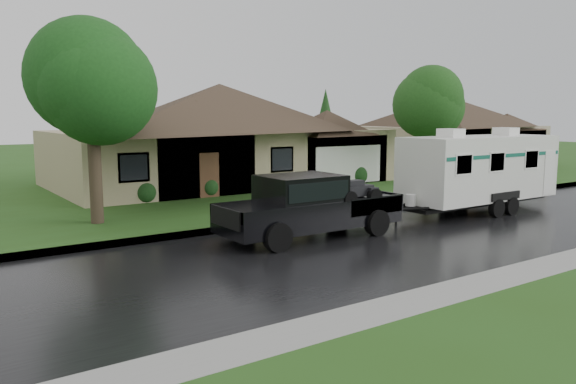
# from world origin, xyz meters

# --- Properties ---
(ground) EXTENTS (140.00, 140.00, 0.00)m
(ground) POSITION_xyz_m (0.00, 0.00, 0.00)
(ground) COLOR #295019
(ground) RESTS_ON ground
(road) EXTENTS (140.00, 8.00, 0.01)m
(road) POSITION_xyz_m (0.00, -2.00, 0.01)
(road) COLOR black
(road) RESTS_ON ground
(curb) EXTENTS (140.00, 0.50, 0.15)m
(curb) POSITION_xyz_m (0.00, 2.25, 0.07)
(curb) COLOR gray
(curb) RESTS_ON ground
(lawn) EXTENTS (140.00, 26.00, 0.15)m
(lawn) POSITION_xyz_m (0.00, 15.00, 0.07)
(lawn) COLOR #295019
(lawn) RESTS_ON ground
(house_main) EXTENTS (19.44, 10.80, 6.90)m
(house_main) POSITION_xyz_m (2.29, 13.84, 3.59)
(house_main) COLOR tan
(house_main) RESTS_ON lawn
(house_neighbor) EXTENTS (15.12, 9.72, 6.45)m
(house_neighbor) POSITION_xyz_m (22.27, 14.34, 3.32)
(house_neighbor) COLOR tan
(house_neighbor) RESTS_ON lawn
(tree_left_green) EXTENTS (4.26, 4.26, 7.05)m
(tree_left_green) POSITION_xyz_m (-7.45, 5.56, 5.04)
(tree_left_green) COLOR #382B1E
(tree_left_green) RESTS_ON lawn
(tree_right_green) EXTENTS (3.90, 3.90, 6.45)m
(tree_right_green) POSITION_xyz_m (11.14, 6.68, 4.62)
(tree_right_green) COLOR #382B1E
(tree_right_green) RESTS_ON lawn
(shrub_row) EXTENTS (13.60, 1.00, 1.00)m
(shrub_row) POSITION_xyz_m (2.00, 9.30, 0.65)
(shrub_row) COLOR #143814
(shrub_row) RESTS_ON lawn
(pickup_truck) EXTENTS (6.27, 2.38, 2.09)m
(pickup_truck) POSITION_xyz_m (-2.30, -0.20, 1.12)
(pickup_truck) COLOR black
(pickup_truck) RESTS_ON ground
(travel_trailer) EXTENTS (7.74, 2.72, 3.47)m
(travel_trailer) POSITION_xyz_m (6.52, -0.20, 1.84)
(travel_trailer) COLOR silver
(travel_trailer) RESTS_ON ground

